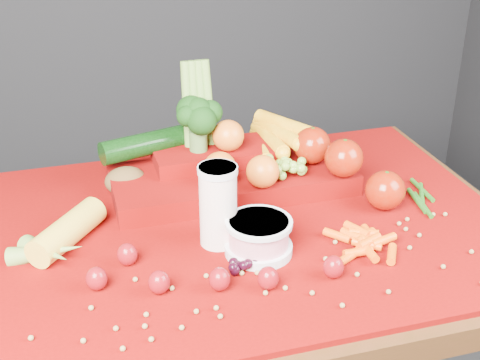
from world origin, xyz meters
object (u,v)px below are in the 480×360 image
object	(u,v)px
table	(243,268)
yogurt_bowl	(259,236)
produce_mound	(244,162)
milk_glass	(218,203)

from	to	relation	value
table	yogurt_bowl	xyz separation A→B (m)	(-0.00, -0.11, 0.14)
table	produce_mound	distance (m)	0.23
yogurt_bowl	milk_glass	bearing A→B (deg)	138.09
table	yogurt_bowl	world-z (taller)	yogurt_bowl
milk_glass	yogurt_bowl	bearing A→B (deg)	-41.91
milk_glass	table	bearing A→B (deg)	40.16
table	milk_glass	size ratio (longest dim) A/B	6.88
table	yogurt_bowl	distance (m)	0.18
milk_glass	yogurt_bowl	xyz separation A→B (m)	(0.06, -0.06, -0.05)
yogurt_bowl	produce_mound	xyz separation A→B (m)	(0.05, 0.26, 0.02)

